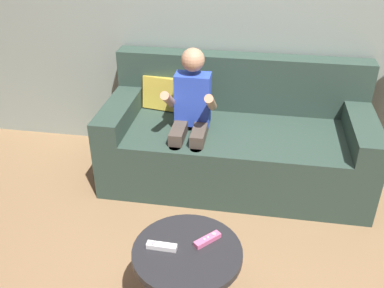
% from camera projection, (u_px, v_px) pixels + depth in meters
% --- Properties ---
extents(couch, '(1.80, 0.80, 0.83)m').
position_uv_depth(couch, '(235.00, 140.00, 3.07)').
color(couch, '#2D4238').
rests_on(couch, ground).
extents(person_seated_on_couch, '(0.33, 0.40, 0.97)m').
position_uv_depth(person_seated_on_couch, '(191.00, 115.00, 2.82)').
color(person_seated_on_couch, '#4C4238').
rests_on(person_seated_on_couch, ground).
extents(coffee_table, '(0.51, 0.51, 0.41)m').
position_uv_depth(coffee_table, '(188.00, 262.00, 2.01)').
color(coffee_table, '#232326').
rests_on(coffee_table, ground).
extents(game_remote_white_near_edge, '(0.14, 0.04, 0.03)m').
position_uv_depth(game_remote_white_near_edge, '(162.00, 246.00, 1.97)').
color(game_remote_white_near_edge, white).
rests_on(game_remote_white_near_edge, coffee_table).
extents(game_remote_pink_center, '(0.12, 0.13, 0.03)m').
position_uv_depth(game_remote_pink_center, '(207.00, 240.00, 2.01)').
color(game_remote_pink_center, pink).
rests_on(game_remote_pink_center, coffee_table).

